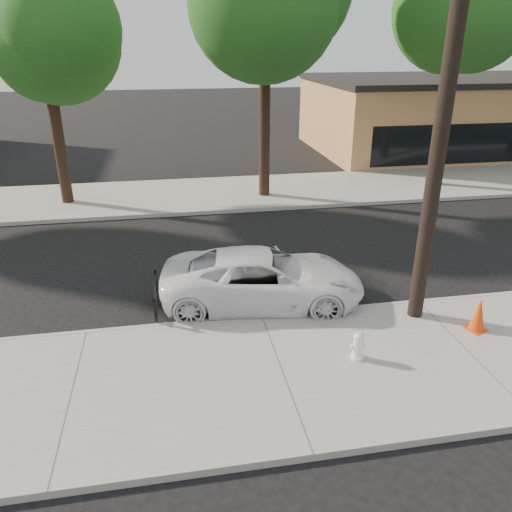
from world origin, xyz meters
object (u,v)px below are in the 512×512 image
Objects in this scene: fire_hydrant at (358,346)px; traffic_cone at (478,315)px; police_cruiser at (263,278)px; utility_pole at (443,118)px.

fire_hydrant is 3.10m from traffic_cone.
fire_hydrant is at bearing -169.26° from traffic_cone.
police_cruiser is 6.50× the size of traffic_cone.
utility_pole is 1.80× the size of police_cruiser.
traffic_cone is at bearing -39.51° from utility_pole.
utility_pole is at bearing 140.49° from traffic_cone.
police_cruiser is at bearing 121.71° from fire_hydrant.
fire_hydrant is at bearing -146.11° from police_cruiser.
utility_pole reaches higher than traffic_cone.
utility_pole is 11.67× the size of traffic_cone.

